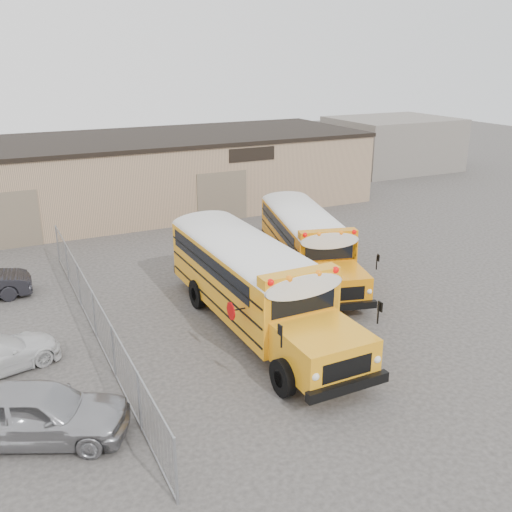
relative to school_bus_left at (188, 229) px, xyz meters
name	(u,v)px	position (x,y,z in m)	size (l,w,h in m)	color
ground	(283,337)	(0.56, -8.28, -1.90)	(120.00, 120.00, 0.00)	#363432
warehouse	(134,173)	(0.56, 11.71, 0.47)	(30.20, 10.20, 4.67)	tan
chainlink_fence	(94,314)	(-5.44, -5.28, -1.00)	(0.07, 18.07, 1.81)	gray
distant_building_right	(392,144)	(24.56, 15.72, 0.30)	(10.00, 8.00, 4.40)	gray
school_bus_left	(188,229)	(0.00, 0.00, 0.00)	(3.40, 11.26, 3.29)	#F9A117
school_bus_right	(277,205)	(6.26, 2.86, -0.22)	(4.90, 10.24, 2.91)	orange
tarp_bundle	(271,325)	(-0.08, -8.53, -1.17)	(1.05, 1.05, 1.43)	black
car_silver	(38,412)	(-7.92, -10.45, -1.10)	(1.89, 4.70, 1.60)	#A6A6AB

